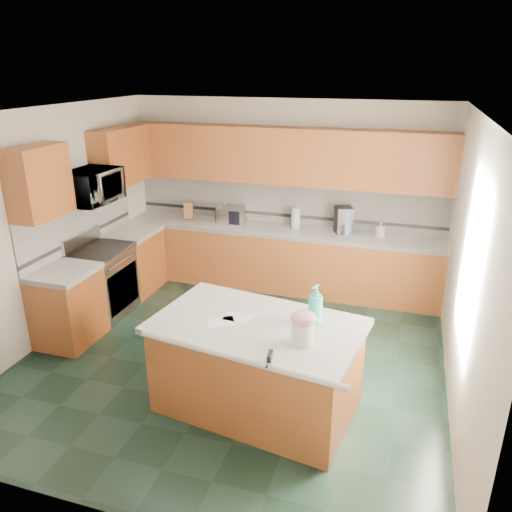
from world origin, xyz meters
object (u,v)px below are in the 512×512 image
(treat_jar, at_px, (303,332))
(coffee_maker, at_px, (343,220))
(island_base, at_px, (257,369))
(soap_bottle_island, at_px, (316,304))
(toaster_oven, at_px, (230,215))
(knife_block, at_px, (189,211))
(island_top, at_px, (257,326))

(treat_jar, relative_size, coffee_maker, 0.55)
(island_base, distance_m, soap_bottle_island, 0.86)
(toaster_oven, bearing_deg, coffee_maker, -15.10)
(treat_jar, relative_size, toaster_oven, 0.50)
(soap_bottle_island, xyz_separation_m, toaster_oven, (-1.79, 2.67, -0.07))
(soap_bottle_island, bearing_deg, toaster_oven, 144.87)
(treat_jar, bearing_deg, coffee_maker, 114.88)
(knife_block, height_order, toaster_oven, knife_block)
(treat_jar, relative_size, knife_block, 0.82)
(island_top, bearing_deg, knife_block, 133.23)
(knife_block, distance_m, toaster_oven, 0.68)
(island_top, bearing_deg, toaster_oven, 122.93)
(island_base, height_order, coffee_maker, coffee_maker)
(island_top, height_order, treat_jar, treat_jar)
(island_top, xyz_separation_m, toaster_oven, (-1.28, 2.83, 0.15))
(knife_block, xyz_separation_m, coffee_maker, (2.34, 0.03, 0.06))
(soap_bottle_island, relative_size, coffee_maker, 1.02)
(treat_jar, bearing_deg, island_top, 178.53)
(island_base, relative_size, toaster_oven, 4.35)
(treat_jar, height_order, coffee_maker, coffee_maker)
(island_base, height_order, soap_bottle_island, soap_bottle_island)
(treat_jar, height_order, soap_bottle_island, soap_bottle_island)
(soap_bottle_island, distance_m, coffee_maker, 2.71)
(treat_jar, bearing_deg, toaster_oven, 143.08)
(treat_jar, distance_m, coffee_maker, 3.08)
(soap_bottle_island, relative_size, knife_block, 1.51)
(soap_bottle_island, bearing_deg, island_base, -141.24)
(treat_jar, xyz_separation_m, soap_bottle_island, (0.03, 0.38, 0.09))
(soap_bottle_island, bearing_deg, treat_jar, -73.83)
(island_top, height_order, coffee_maker, coffee_maker)
(island_base, distance_m, island_top, 0.46)
(island_top, xyz_separation_m, soap_bottle_island, (0.51, 0.16, 0.22))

